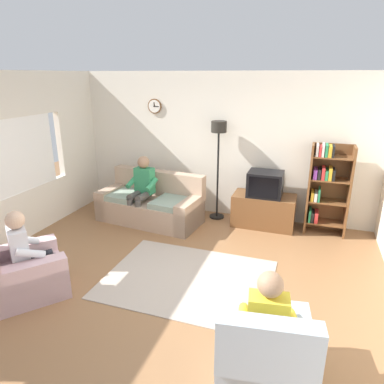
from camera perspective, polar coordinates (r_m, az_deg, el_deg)
ground_plane at (r=4.87m, az=-3.48°, el=-14.25°), size 12.00×12.00×0.00m
back_wall_assembly at (r=6.75m, az=4.98°, el=7.53°), size 6.20×0.17×2.70m
couch at (r=6.63m, az=-6.70°, el=-2.08°), size 1.98×1.08×0.90m
tv_stand at (r=6.50m, az=11.55°, el=-2.96°), size 1.10×0.56×0.59m
tv at (r=6.31m, az=11.82°, el=1.30°), size 0.60×0.49×0.44m
bookshelf at (r=6.35m, az=20.96°, el=0.97°), size 0.68×0.36×1.57m
floor_lamp at (r=6.44m, az=4.30°, el=7.91°), size 0.28×0.28×1.85m
armchair_near_window at (r=4.94m, az=-25.66°, el=-11.85°), size 1.18×1.19×0.90m
armchair_near_bookshelf at (r=3.47m, az=11.72°, el=-24.52°), size 0.92×0.99×0.90m
area_rug at (r=4.90m, az=-0.64°, el=-13.92°), size 2.20×1.70×0.01m
person_on_couch at (r=6.46m, az=-8.19°, el=0.93°), size 0.54×0.57×1.24m
person_in_left_armchair at (r=4.80m, az=-25.13°, el=-8.39°), size 0.63×0.64×1.12m
person_in_right_armchair at (r=3.34m, az=12.08°, el=-19.52°), size 0.55×0.57×1.12m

